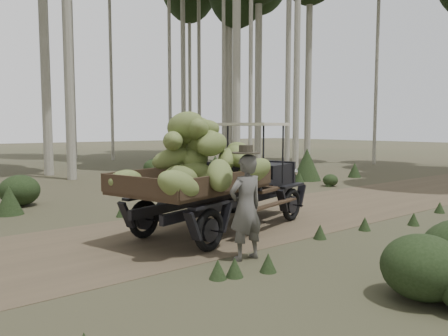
# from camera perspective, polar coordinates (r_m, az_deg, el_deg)

# --- Properties ---
(ground) EXTENTS (120.00, 120.00, 0.00)m
(ground) POSITION_cam_1_polar(r_m,az_deg,el_deg) (11.23, 6.78, -6.28)
(ground) COLOR #473D2B
(ground) RESTS_ON ground
(dirt_track) EXTENTS (70.00, 4.00, 0.01)m
(dirt_track) POSITION_cam_1_polar(r_m,az_deg,el_deg) (11.23, 6.78, -6.26)
(dirt_track) COLOR brown
(dirt_track) RESTS_ON ground
(banana_truck) EXTENTS (5.37, 3.30, 2.65)m
(banana_truck) POSITION_cam_1_polar(r_m,az_deg,el_deg) (9.13, -1.48, 0.47)
(banana_truck) COLOR black
(banana_truck) RESTS_ON ground
(farmer) EXTENTS (0.68, 0.51, 1.96)m
(farmer) POSITION_cam_1_polar(r_m,az_deg,el_deg) (7.42, 2.86, -4.97)
(farmer) COLOR #4F4D49
(farmer) RESTS_ON ground
(undergrowth) EXTENTS (20.56, 22.87, 1.37)m
(undergrowth) POSITION_cam_1_polar(r_m,az_deg,el_deg) (10.01, 7.85, -4.70)
(undergrowth) COLOR #233319
(undergrowth) RESTS_ON ground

